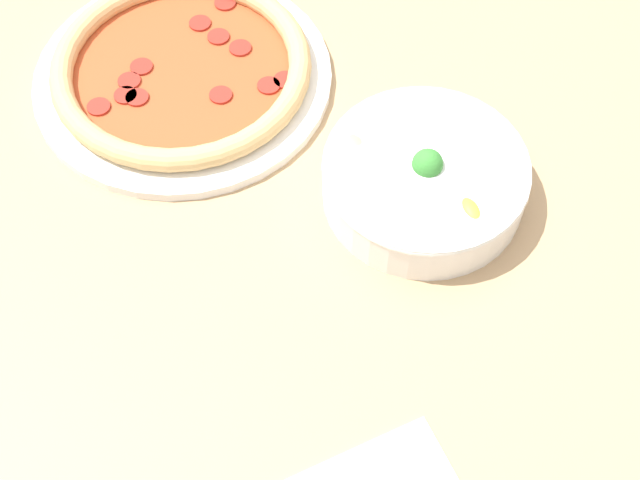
# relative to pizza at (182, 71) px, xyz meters

# --- Properties ---
(ground_plane) EXTENTS (8.00, 8.00, 0.00)m
(ground_plane) POSITION_rel_pizza_xyz_m (0.15, 0.12, -0.75)
(ground_plane) COLOR #333338
(dining_table) EXTENTS (1.23, 0.94, 0.73)m
(dining_table) POSITION_rel_pizza_xyz_m (0.15, 0.12, -0.11)
(dining_table) COLOR tan
(dining_table) RESTS_ON ground_plane
(pizza) EXTENTS (0.34, 0.34, 0.04)m
(pizza) POSITION_rel_pizza_xyz_m (0.00, 0.00, 0.00)
(pizza) COLOR white
(pizza) RESTS_ON dining_table
(bowl) EXTENTS (0.21, 0.21, 0.07)m
(bowl) POSITION_rel_pizza_xyz_m (0.25, 0.19, 0.01)
(bowl) COLOR white
(bowl) RESTS_ON dining_table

